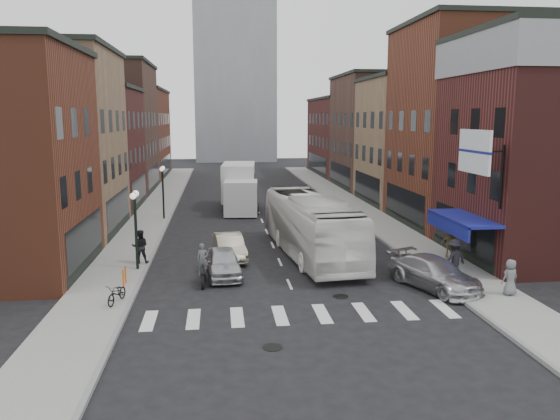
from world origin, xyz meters
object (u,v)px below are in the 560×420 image
(billboard_sign, at_px, (476,153))
(ped_left_solo, at_px, (140,246))
(box_truck, at_px, (239,188))
(ped_right_a, at_px, (454,259))
(parked_bicycle, at_px, (117,293))
(ped_right_c, at_px, (510,277))
(ped_right_b, at_px, (450,244))
(bike_rack, at_px, (124,276))
(curb_car, at_px, (434,273))
(sedan_left_near, at_px, (223,262))
(sedan_left_far, at_px, (229,247))
(transit_bus, at_px, (311,226))
(streetlamp_far, at_px, (163,182))
(motorcycle_rider, at_px, (203,266))
(streetlamp_near, at_px, (135,215))

(billboard_sign, distance_m, ped_left_solo, 17.41)
(billboard_sign, distance_m, box_truck, 24.28)
(billboard_sign, distance_m, ped_right_a, 5.09)
(parked_bicycle, relative_size, ped_right_c, 0.99)
(ped_left_solo, height_order, ped_right_b, ped_left_solo)
(box_truck, relative_size, ped_right_c, 5.67)
(bike_rack, height_order, box_truck, box_truck)
(parked_bicycle, xyz_separation_m, ped_right_c, (16.73, -0.86, 0.38))
(curb_car, bearing_deg, billboard_sign, 1.43)
(sedan_left_near, xyz_separation_m, ped_right_c, (12.30, -4.73, 0.24))
(sedan_left_far, relative_size, ped_right_b, 2.69)
(billboard_sign, height_order, ped_right_c, billboard_sign)
(transit_bus, xyz_separation_m, ped_right_b, (7.40, -1.87, -0.79))
(billboard_sign, xyz_separation_m, ped_right_b, (0.71, 3.88, -5.21))
(sedan_left_far, bearing_deg, transit_bus, -3.84)
(bike_rack, height_order, transit_bus, transit_bus)
(box_truck, bearing_deg, sedan_left_far, -89.85)
(streetlamp_far, distance_m, ped_left_solo, 12.99)
(box_truck, height_order, ped_left_solo, box_truck)
(transit_bus, height_order, ped_right_a, transit_bus)
(ped_right_a, bearing_deg, transit_bus, -59.39)
(box_truck, relative_size, motorcycle_rider, 4.48)
(sedan_left_near, xyz_separation_m, ped_left_solo, (-4.33, 2.45, 0.33))
(ped_left_solo, relative_size, ped_right_b, 1.14)
(bike_rack, relative_size, curb_car, 0.16)
(ped_right_a, bearing_deg, streetlamp_near, -28.92)
(box_truck, height_order, ped_right_c, box_truck)
(transit_bus, distance_m, curb_car, 8.12)
(sedan_left_near, xyz_separation_m, sedan_left_far, (0.37, 3.30, -0.01))
(parked_bicycle, bearing_deg, ped_right_b, 34.06)
(bike_rack, height_order, motorcycle_rider, motorcycle_rider)
(streetlamp_near, xyz_separation_m, ped_right_c, (16.63, -6.03, -1.97))
(billboard_sign, relative_size, sedan_left_far, 0.88)
(ped_right_b, bearing_deg, sedan_left_near, 25.97)
(curb_car, bearing_deg, streetlamp_near, 141.69)
(streetlamp_near, distance_m, sedan_left_near, 5.03)
(transit_bus, bearing_deg, ped_right_c, -54.26)
(streetlamp_near, distance_m, ped_right_b, 16.82)
(box_truck, bearing_deg, motorcycle_rider, -92.50)
(billboard_sign, xyz_separation_m, bike_rack, (-16.19, 0.80, -5.58))
(sedan_left_far, relative_size, parked_bicycle, 2.66)
(billboard_sign, xyz_separation_m, streetlamp_near, (-15.99, 3.50, -3.22))
(ped_left_solo, relative_size, ped_right_c, 1.12)
(ped_right_b, bearing_deg, bike_rack, 28.54)
(transit_bus, relative_size, curb_car, 2.49)
(bike_rack, relative_size, ped_right_b, 0.51)
(sedan_left_far, xyz_separation_m, ped_left_solo, (-4.69, -0.86, 0.35))
(curb_car, relative_size, ped_right_b, 3.18)
(sedan_left_near, height_order, ped_right_c, ped_right_c)
(streetlamp_near, distance_m, ped_right_c, 17.80)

